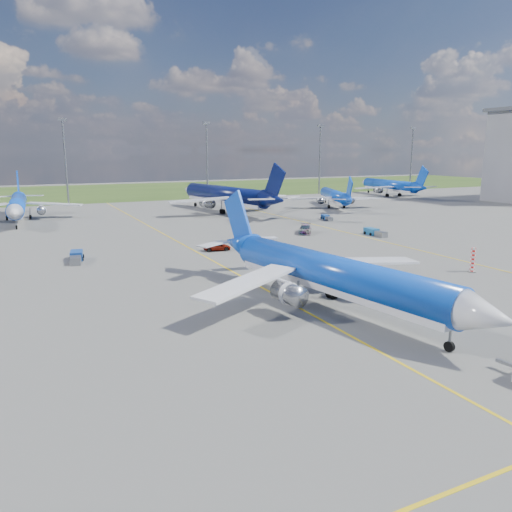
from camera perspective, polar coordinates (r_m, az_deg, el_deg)
name	(u,v)px	position (r m, az deg, el deg)	size (l,w,h in m)	color
ground	(329,324)	(43.06, 8.38, -7.74)	(400.00, 400.00, 0.00)	#545451
grass_strip	(87,192)	(185.38, -18.74, 6.91)	(400.00, 80.00, 0.01)	#2D4719
taxiway_lines	(213,260)	(66.91, -4.88, -0.50)	(60.25, 160.00, 0.02)	gold
floodlight_masts	(140,157)	(147.14, -13.08, 10.97)	(202.20, 0.50, 22.70)	slate
warning_post	(473,260)	(65.46, 23.53, -0.42)	(0.50, 0.50, 3.00)	red
bg_jet_nnw	(19,221)	(115.07, -25.48, 3.63)	(27.64, 36.27, 9.50)	blue
bg_jet_n	(226,212)	(119.79, -3.50, 5.06)	(33.70, 44.23, 11.58)	#071041
bg_jet_ne	(334,207)	(131.33, 8.95, 5.55)	(24.29, 31.88, 8.35)	blue
bg_jet_ene	(389,196)	(167.49, 14.95, 6.66)	(28.31, 37.16, 9.73)	blue
main_airliner	(332,309)	(47.18, 8.67, -5.97)	(28.17, 36.97, 9.68)	blue
service_car_b	(217,247)	(73.33, -4.45, 1.05)	(1.87, 4.05, 1.13)	#999999
service_car_c	(305,229)	(88.80, 5.64, 3.07)	(2.10, 5.18, 1.50)	#999999
baggage_tug_w	(375,232)	(88.58, 13.40, 2.64)	(1.54, 5.12, 1.14)	#17578E
baggage_tug_c	(76,257)	(70.21, -19.86, -0.12)	(2.28, 5.55, 1.21)	navy
baggage_tug_e	(326,218)	(106.87, 8.06, 4.36)	(2.10, 4.46, 0.97)	#1C50A9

